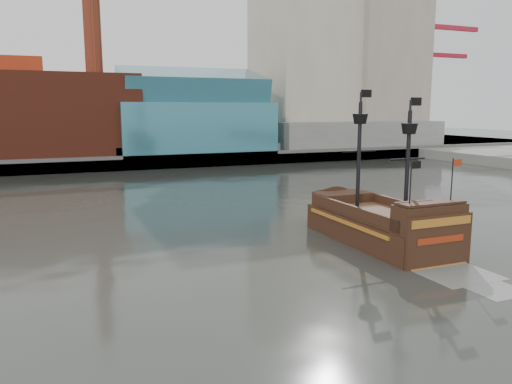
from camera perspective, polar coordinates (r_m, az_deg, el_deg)
name	(u,v)px	position (r m, az deg, el deg)	size (l,w,h in m)	color
ground	(330,273)	(34.08, 8.43, -9.13)	(400.00, 400.00, 0.00)	#282A25
promenade_far	(127,151)	(121.20, -14.49, 4.54)	(220.00, 60.00, 2.00)	slate
seawall	(151,162)	(92.17, -11.89, 3.35)	(220.00, 1.00, 2.60)	#4C4C49
skyline	(152,45)	(115.15, -11.78, 16.14)	(149.00, 45.00, 62.00)	#7B674A
crane_a	(427,78)	(145.56, 18.97, 12.25)	(22.50, 4.00, 32.25)	slate
crane_b	(429,93)	(159.24, 19.14, 10.68)	(19.10, 4.00, 26.25)	slate
pirate_ship	(380,228)	(41.92, 13.99, -4.07)	(5.69, 17.74, 13.27)	black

